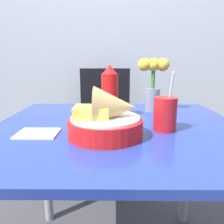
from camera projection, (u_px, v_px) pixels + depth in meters
wall_window at (116, 20)px, 1.87m from camera, size 7.00×0.06×2.60m
dining_table at (117, 151)px, 0.86m from camera, size 0.95×0.86×0.72m
chair_far_window at (105, 116)px, 1.74m from camera, size 0.40×0.40×0.90m
food_basket at (108, 119)px, 0.70m from camera, size 0.24×0.24×0.16m
ketchup_bottle at (110, 92)px, 0.93m from camera, size 0.07×0.07×0.23m
drink_cup at (165, 115)px, 0.76m from camera, size 0.08×0.08×0.21m
flower_vase at (153, 80)px, 1.04m from camera, size 0.15×0.07×0.25m
napkin at (38, 133)px, 0.73m from camera, size 0.13×0.11×0.01m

